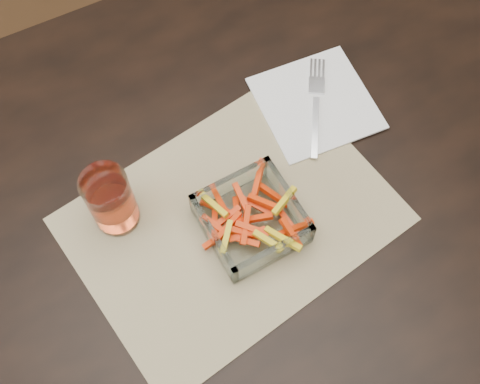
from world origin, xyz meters
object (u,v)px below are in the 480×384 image
(fork, at_px, (316,103))
(dining_table, at_px, (249,212))
(tumbler, at_px, (111,202))
(glass_bowl, at_px, (251,220))

(fork, bearing_deg, dining_table, -121.06)
(dining_table, distance_m, fork, 0.21)
(fork, bearing_deg, tumbler, -142.36)
(glass_bowl, xyz_separation_m, fork, (0.19, 0.14, -0.02))
(dining_table, distance_m, tumbler, 0.25)
(glass_bowl, bearing_deg, dining_table, 64.59)
(glass_bowl, bearing_deg, fork, 35.98)
(dining_table, height_order, tumbler, tumbler)
(tumbler, bearing_deg, glass_bowl, -31.54)
(glass_bowl, bearing_deg, tumbler, 148.46)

